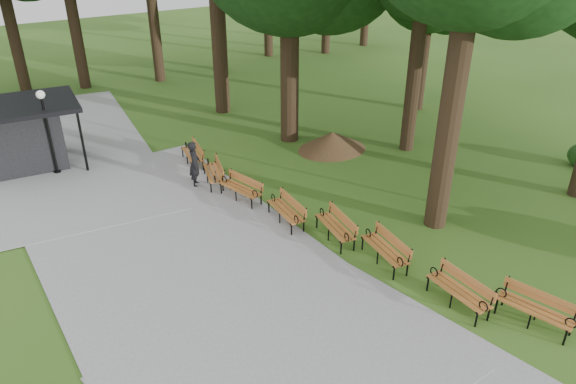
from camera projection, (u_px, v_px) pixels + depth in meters
ground at (347, 259)px, 15.32m from camera, size 100.00×100.00×0.00m
path at (177, 258)px, 15.32m from camera, size 12.00×38.00×0.06m
person at (195, 164)px, 19.29m from camera, size 0.70×0.76×1.75m
kiosk at (18, 135)px, 20.72m from camera, size 4.67×4.22×2.61m
lamp_post at (45, 115)px, 19.56m from camera, size 0.32×0.32×3.34m
dirt_mound at (332, 141)px, 22.66m from camera, size 2.64×2.64×0.80m
bench_0 at (535, 310)px, 12.63m from camera, size 0.97×1.98×0.88m
bench_1 at (458, 291)px, 13.27m from camera, size 0.83×1.96×0.88m
bench_2 at (385, 249)px, 14.98m from camera, size 1.04×1.99×0.88m
bench_3 at (335, 227)px, 16.11m from camera, size 1.07×2.00×0.88m
bench_4 at (286, 211)px, 17.01m from camera, size 0.94×1.98×0.88m
bench_5 at (240, 189)px, 18.44m from camera, size 0.94×1.98×0.88m
bench_6 at (213, 173)px, 19.65m from camera, size 1.26×2.00×0.88m
bench_7 at (192, 154)px, 21.24m from camera, size 1.07×2.00×0.88m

